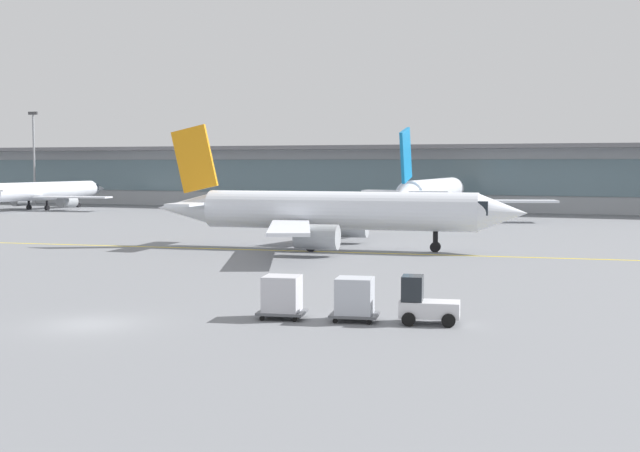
{
  "coord_description": "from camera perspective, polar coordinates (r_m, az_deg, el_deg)",
  "views": [
    {
      "loc": [
        22.67,
        -30.36,
        7.02
      ],
      "look_at": [
        2.99,
        19.76,
        3.0
      ],
      "focal_mm": 47.75,
      "sensor_mm": 36.0,
      "label": 1
    }
  ],
  "objects": [
    {
      "name": "ground_plane",
      "position": [
        38.54,
        -15.15,
        -6.38
      ],
      "size": [
        400.0,
        400.0,
        0.0
      ],
      "primitive_type": "plane",
      "color": "slate"
    },
    {
      "name": "terminal_concourse",
      "position": [
        126.63,
        11.13,
        3.24
      ],
      "size": [
        222.17,
        11.0,
        9.6
      ],
      "color": "#9EA3A8",
      "rests_on": "ground_plane"
    },
    {
      "name": "baggage_tug",
      "position": [
        37.5,
        7.02,
        -5.17
      ],
      "size": [
        2.81,
        2.01,
        2.1
      ],
      "rotation": [
        0.0,
        0.0,
        0.18
      ],
      "color": "silver",
      "rests_on": "ground_plane"
    },
    {
      "name": "taxiing_regional_jet",
      "position": [
        68.68,
        0.99,
        0.97
      ],
      "size": [
        30.9,
        28.55,
        10.23
      ],
      "rotation": [
        0.0,
        0.0,
        0.11
      ],
      "color": "silver",
      "rests_on": "ground_plane"
    },
    {
      "name": "cargo_dolly_trailing",
      "position": [
        38.44,
        -2.56,
        -4.67
      ],
      "size": [
        2.35,
        1.95,
        1.94
      ],
      "rotation": [
        0.0,
        0.0,
        0.18
      ],
      "color": "#595B60",
      "rests_on": "ground_plane"
    },
    {
      "name": "gate_airplane_1",
      "position": [
        105.68,
        7.52,
        2.2
      ],
      "size": [
        30.6,
        32.83,
        10.9
      ],
      "rotation": [
        0.0,
        0.0,
        1.59
      ],
      "color": "silver",
      "rests_on": "ground_plane"
    },
    {
      "name": "gate_airplane_0",
      "position": [
        133.74,
        -18.02,
        2.21
      ],
      "size": [
        25.11,
        27.14,
        8.98
      ],
      "rotation": [
        0.0,
        0.0,
        1.47
      ],
      "color": "silver",
      "rests_on": "ground_plane"
    },
    {
      "name": "taxiway_centreline_stripe",
      "position": [
        66.96,
        0.72,
        -1.74
      ],
      "size": [
        109.32,
        12.92,
        0.01
      ],
      "primitive_type": "cube",
      "rotation": [
        0.0,
        0.0,
        0.11
      ],
      "color": "yellow",
      "rests_on": "ground_plane"
    },
    {
      "name": "cargo_dolly_lead",
      "position": [
        37.81,
        2.34,
        -4.82
      ],
      "size": [
        2.35,
        1.95,
        1.94
      ],
      "rotation": [
        0.0,
        0.0,
        0.18
      ],
      "color": "#595B60",
      "rests_on": "ground_plane"
    },
    {
      "name": "apron_light_mast_0",
      "position": [
        150.86,
        -18.62,
        4.59
      ],
      "size": [
        1.8,
        0.36,
        15.51
      ],
      "color": "gray",
      "rests_on": "ground_plane"
    }
  ]
}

